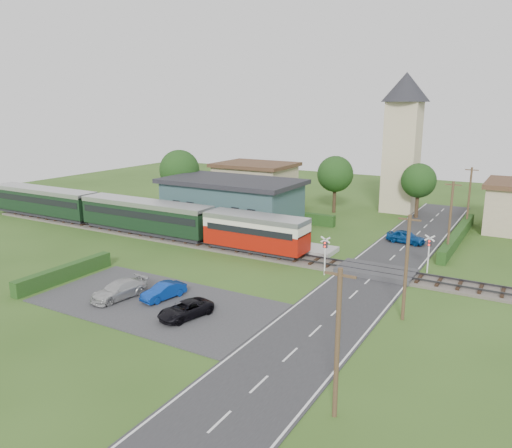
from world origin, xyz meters
The scene contains 31 objects.
ground centered at (0.00, 0.00, 0.00)m, with size 120.00×120.00×0.00m, color #2D4C19.
railway_track centered at (0.00, 2.00, 0.11)m, with size 76.00×3.20×0.49m.
road centered at (10.00, 0.00, 0.03)m, with size 6.00×70.00×0.05m, color #28282B.
car_park centered at (-1.50, -12.00, 0.04)m, with size 17.00×9.00×0.08m, color #333335.
crossing_deck centered at (10.00, 2.00, 0.23)m, with size 6.20×3.40×0.45m, color #333335.
platform centered at (-10.00, 5.20, 0.23)m, with size 30.00×3.00×0.45m, color gray.
equipment_hut centered at (-18.00, 5.20, 1.75)m, with size 2.30×2.30×2.55m.
station_building centered at (-10.00, 10.99, 2.69)m, with size 16.00×9.00×5.30m.
train centered at (-18.32, 2.00, 2.18)m, with size 43.20×2.90×3.40m.
church_tower centered at (5.00, 28.00, 10.23)m, with size 6.00×6.00×17.60m.
house_west centered at (-15.00, 25.00, 2.79)m, with size 10.80×8.80×5.50m.
hedge_carpark centered at (-11.00, -12.00, 0.60)m, with size 0.80×9.00×1.20m, color #193814.
hedge_roadside centered at (14.20, 16.00, 0.60)m, with size 0.80×18.00×1.20m, color #193814.
hedge_station centered at (-10.00, 15.50, 0.65)m, with size 22.00×0.80×1.30m, color #193814.
tree_a centered at (-20.00, 14.00, 5.38)m, with size 5.20×5.20×8.00m.
tree_b centered at (-2.00, 23.00, 5.02)m, with size 4.60×4.60×7.34m.
tree_c centered at (8.00, 25.00, 4.65)m, with size 4.20×4.20×6.78m.
utility_pole_a centered at (14.20, -18.00, 3.63)m, with size 1.40×0.22×7.00m.
utility_pole_b centered at (14.20, -6.00, 3.63)m, with size 1.40×0.22×7.00m.
utility_pole_c centered at (14.20, 10.00, 3.63)m, with size 1.40×0.22×7.00m.
utility_pole_d centered at (14.20, 22.00, 3.63)m, with size 1.40×0.22×7.00m.
crossing_signal_near centered at (6.40, -0.41, 2.14)m, with size 0.84×0.28×3.28m.
crossing_signal_far centered at (13.60, 4.39, 2.14)m, with size 0.84×0.28×3.28m.
streetlamp_west centered at (-22.00, 20.00, 3.04)m, with size 0.30×0.30×5.15m.
streetlamp_east centered at (16.00, 27.00, 3.04)m, with size 0.30×0.30×5.15m.
car_on_road centered at (9.80, 12.61, 0.70)m, with size 1.54×3.82×1.30m, color navy.
car_park_blue centered at (-1.50, -11.19, 0.65)m, with size 1.20×3.43×1.13m, color navy.
car_park_silver centered at (-4.36, -12.70, 0.71)m, with size 1.75×4.31×1.25m, color #B1B1B1.
car_park_dark centered at (1.84, -12.96, 0.61)m, with size 1.76×3.82×1.06m, color black.
pedestrian_near centered at (-3.34, 4.92, 1.30)m, with size 0.62×0.41×1.70m, color gray.
pedestrian_far centered at (-16.59, 4.84, 1.25)m, with size 0.77×0.60×1.59m, color gray.
Camera 1 is at (21.10, -36.89, 13.64)m, focal length 35.00 mm.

